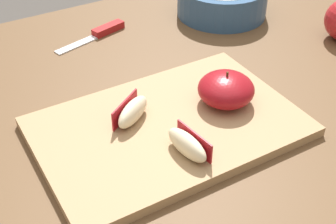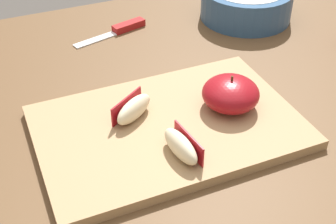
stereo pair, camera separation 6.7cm
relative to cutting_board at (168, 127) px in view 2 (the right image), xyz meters
name	(u,v)px [view 2 (the right image)]	position (x,y,z in m)	size (l,w,h in m)	color
dining_table	(152,154)	(0.00, 0.07, -0.12)	(1.32, 0.81, 0.75)	brown
cutting_board	(168,127)	(0.00, 0.00, 0.00)	(0.38, 0.25, 0.02)	#A37F56
apple_half_skin_up	(231,94)	(0.10, 0.00, 0.03)	(0.09, 0.09, 0.05)	maroon
apple_wedge_back	(133,109)	(-0.04, 0.03, 0.02)	(0.07, 0.06, 0.03)	beige
apple_wedge_left	(181,146)	(-0.01, -0.07, 0.02)	(0.04, 0.08, 0.03)	beige
paring_knife	(123,28)	(0.04, 0.33, 0.00)	(0.16, 0.06, 0.01)	silver
ceramic_fruit_bowl	(246,2)	(0.30, 0.29, 0.03)	(0.19, 0.19, 0.06)	#2D517A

